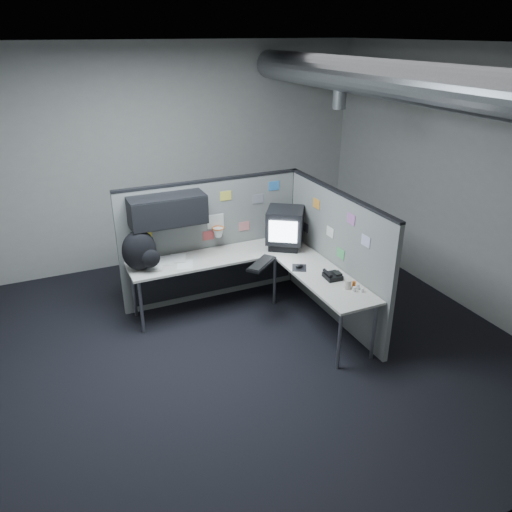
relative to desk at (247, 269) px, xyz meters
name	(u,v)px	position (x,y,z in m)	size (l,w,h in m)	color
room	(309,160)	(0.41, -0.70, 1.48)	(5.62, 5.62, 3.22)	black
partition_back	(201,231)	(-0.40, 0.53, 0.38)	(2.44, 0.42, 1.63)	slate
partition_right	(335,256)	(0.95, -0.49, 0.21)	(0.07, 2.23, 1.63)	slate
desk	(247,269)	(0.00, 0.00, 0.00)	(2.31, 2.11, 0.73)	beige
monitor	(285,228)	(0.62, 0.19, 0.38)	(0.62, 0.62, 0.51)	black
keyboard	(262,264)	(0.11, -0.20, 0.14)	(0.48, 0.44, 0.04)	black
mouse	(299,267)	(0.48, -0.45, 0.13)	(0.24, 0.26, 0.04)	black
phone	(332,276)	(0.69, -0.85, 0.15)	(0.19, 0.21, 0.09)	black
bottles	(356,287)	(0.79, -1.19, 0.15)	(0.12, 0.17, 0.07)	silver
cup	(348,284)	(0.72, -1.12, 0.17)	(0.07, 0.07, 0.10)	#BCB3A6
papers	(166,263)	(-0.93, 0.33, 0.12)	(0.68, 0.51, 0.01)	white
backpack	(140,251)	(-1.23, 0.27, 0.36)	(0.47, 0.42, 0.49)	black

